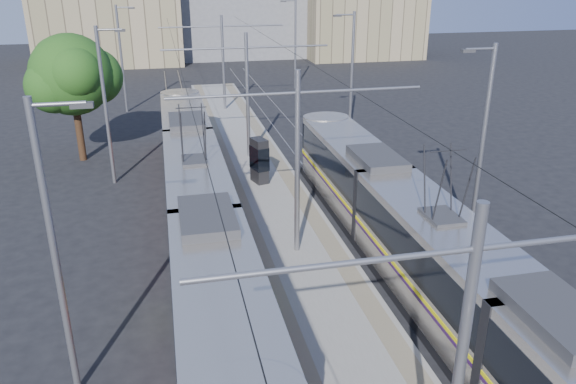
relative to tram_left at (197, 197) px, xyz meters
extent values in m
cube|color=gray|center=(3.60, 6.19, -1.56)|extent=(4.00, 50.00, 0.30)
cube|color=gray|center=(2.15, 6.19, -1.40)|extent=(0.70, 50.00, 0.01)
cube|color=gray|center=(5.05, 6.19, -1.40)|extent=(0.70, 50.00, 0.01)
cube|color=gray|center=(-0.72, 6.19, -1.69)|extent=(0.07, 70.00, 0.03)
cube|color=gray|center=(0.72, 6.19, -1.69)|extent=(0.07, 70.00, 0.03)
cube|color=gray|center=(6.48, 6.19, -1.69)|extent=(0.07, 70.00, 0.03)
cube|color=gray|center=(7.92, 6.19, -1.69)|extent=(0.07, 70.00, 0.03)
cube|color=black|center=(0.00, 0.00, -1.51)|extent=(2.30, 28.97, 0.40)
cube|color=#B1ABA3|center=(0.00, 0.00, 0.14)|extent=(2.40, 27.37, 2.90)
cube|color=black|center=(0.00, 0.00, 0.64)|extent=(2.43, 27.37, 1.30)
cube|color=yellow|center=(0.00, 0.00, -0.26)|extent=(2.43, 27.37, 0.12)
cube|color=#A10C09|center=(0.00, 0.00, -0.76)|extent=(2.42, 27.37, 1.10)
cube|color=#2D2D30|center=(0.00, 0.00, 1.74)|extent=(1.68, 3.00, 0.30)
cube|color=black|center=(7.20, -7.24, -1.51)|extent=(2.30, 27.58, 0.40)
cube|color=#B2ABA3|center=(7.20, -7.24, 0.14)|extent=(2.40, 25.98, 2.90)
cube|color=black|center=(7.20, -7.24, 0.64)|extent=(2.43, 25.98, 1.30)
cube|color=yellow|center=(7.20, -7.24, -0.26)|extent=(2.43, 25.98, 0.12)
cube|color=#2E1342|center=(7.20, -7.24, -0.41)|extent=(2.43, 25.98, 0.10)
cube|color=#2D2D30|center=(7.20, -7.24, 1.74)|extent=(1.68, 3.00, 0.30)
cylinder|color=gray|center=(3.60, -14.81, 4.79)|extent=(9.20, 0.10, 0.10)
cylinder|color=gray|center=(3.60, -2.81, 2.09)|extent=(0.20, 0.20, 7.00)
cylinder|color=gray|center=(3.60, -2.81, 4.79)|extent=(9.20, 0.10, 0.10)
cylinder|color=gray|center=(3.60, 9.19, 2.09)|extent=(0.20, 0.20, 7.00)
cylinder|color=gray|center=(3.60, 9.19, 4.79)|extent=(9.20, 0.10, 0.10)
cylinder|color=gray|center=(3.60, 21.19, 2.09)|extent=(0.20, 0.20, 7.00)
cylinder|color=gray|center=(3.60, 21.19, 4.79)|extent=(9.20, 0.10, 0.10)
cylinder|color=black|center=(0.00, 6.19, 3.84)|extent=(0.02, 70.00, 0.02)
cylinder|color=black|center=(7.20, 6.19, 3.84)|extent=(0.02, 70.00, 0.02)
cylinder|color=gray|center=(-3.90, -8.81, 2.29)|extent=(0.18, 0.18, 8.00)
cube|color=#2D2D30|center=(-2.80, -8.81, 6.04)|extent=(0.50, 0.22, 0.12)
cylinder|color=gray|center=(-3.90, 7.19, 2.29)|extent=(0.18, 0.18, 8.00)
cube|color=#2D2D30|center=(-2.80, 7.19, 6.04)|extent=(0.50, 0.22, 0.12)
cylinder|color=gray|center=(-3.90, 23.19, 2.29)|extent=(0.18, 0.18, 8.00)
cube|color=#2D2D30|center=(-2.80, 23.19, 6.04)|extent=(0.50, 0.22, 0.12)
cylinder|color=gray|center=(11.10, -2.81, 2.29)|extent=(0.18, 0.18, 8.00)
cube|color=#2D2D30|center=(10.00, -2.81, 6.04)|extent=(0.50, 0.22, 0.12)
cylinder|color=gray|center=(11.10, 13.19, 2.29)|extent=(0.18, 0.18, 8.00)
cube|color=#2D2D30|center=(10.00, 13.19, 6.04)|extent=(0.50, 0.22, 0.12)
cylinder|color=gray|center=(11.10, 29.19, 2.29)|extent=(0.18, 0.18, 8.00)
cube|color=#2D2D30|center=(10.00, 29.19, 6.04)|extent=(0.50, 0.22, 0.12)
cube|color=black|center=(3.48, 4.88, -0.26)|extent=(0.86, 1.13, 2.29)
cube|color=black|center=(3.48, 4.88, -0.11)|extent=(0.91, 1.18, 1.20)
cylinder|color=#382314|center=(-5.94, 11.53, -0.20)|extent=(0.42, 0.42, 3.02)
sphere|color=#174313|center=(-5.94, 11.53, 3.29)|extent=(4.53, 4.53, 4.53)
sphere|color=#174313|center=(-4.81, 12.29, 3.01)|extent=(3.21, 3.21, 3.21)
cube|color=gray|center=(-6.40, 49.19, 4.63)|extent=(16.00, 12.00, 12.68)
cube|color=gray|center=(23.60, 47.19, 3.33)|extent=(14.00, 10.00, 10.08)
camera|label=1|loc=(-1.01, -21.81, 8.91)|focal=35.00mm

